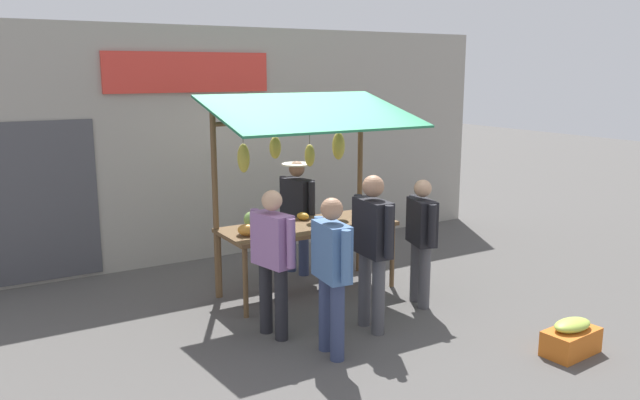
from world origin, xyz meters
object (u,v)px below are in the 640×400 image
at_px(market_stall, 305,173).
at_px(vendor_with_sunhat, 297,208).
at_px(shopper_with_ponytail, 372,241).
at_px(produce_crate_near, 571,338).
at_px(shopper_with_shopping_bag, 273,254).
at_px(shopper_in_striped_shirt, 332,266).
at_px(shopper_in_grey_tee, 421,234).

xyz_separation_m(market_stall, vendor_with_sunhat, (-0.29, -0.72, -0.61)).
height_order(shopper_with_ponytail, produce_crate_near, shopper_with_ponytail).
bearing_deg(shopper_with_shopping_bag, shopper_in_striped_shirt, -170.40).
xyz_separation_m(shopper_in_striped_shirt, produce_crate_near, (-2.06, 1.21, -0.75)).
distance_m(market_stall, shopper_with_ponytail, 1.52).
xyz_separation_m(vendor_with_sunhat, shopper_with_ponytail, (0.27, 2.15, 0.07)).
bearing_deg(shopper_with_shopping_bag, produce_crate_near, -141.33).
height_order(shopper_in_grey_tee, produce_crate_near, shopper_in_grey_tee).
bearing_deg(produce_crate_near, vendor_with_sunhat, -73.71).
bearing_deg(market_stall, vendor_with_sunhat, -111.54).
distance_m(vendor_with_sunhat, shopper_in_striped_shirt, 2.66).
bearing_deg(shopper_in_grey_tee, produce_crate_near, -151.08).
height_order(shopper_in_grey_tee, shopper_with_ponytail, shopper_with_ponytail).
relative_size(shopper_in_striped_shirt, shopper_in_grey_tee, 1.04).
xyz_separation_m(shopper_with_ponytail, shopper_with_shopping_bag, (0.99, -0.39, -0.09)).
relative_size(shopper_in_grey_tee, shopper_with_shopping_bag, 0.97).
xyz_separation_m(vendor_with_sunhat, produce_crate_near, (-1.08, 3.68, -0.76)).
height_order(shopper_with_shopping_bag, produce_crate_near, shopper_with_shopping_bag).
height_order(shopper_in_grey_tee, shopper_with_shopping_bag, shopper_with_shopping_bag).
height_order(market_stall, shopper_with_ponytail, market_stall).
distance_m(shopper_in_striped_shirt, shopper_in_grey_tee, 1.78).
distance_m(shopper_with_ponytail, shopper_with_shopping_bag, 1.07).
xyz_separation_m(shopper_in_striped_shirt, shopper_with_shopping_bag, (0.28, -0.71, -0.01)).
height_order(vendor_with_sunhat, shopper_with_shopping_bag, shopper_with_shopping_bag).
bearing_deg(shopper_in_striped_shirt, market_stall, -16.11).
bearing_deg(shopper_with_shopping_bag, vendor_with_sunhat, -47.55).
bearing_deg(shopper_with_ponytail, produce_crate_near, -134.46).
distance_m(vendor_with_sunhat, shopper_with_shopping_bag, 2.17).
xyz_separation_m(shopper_in_striped_shirt, shopper_with_ponytail, (-0.71, -0.32, 0.08)).
relative_size(shopper_in_striped_shirt, produce_crate_near, 2.57).
relative_size(shopper_with_shopping_bag, produce_crate_near, 2.55).
bearing_deg(shopper_in_striped_shirt, vendor_with_sunhat, -16.04).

